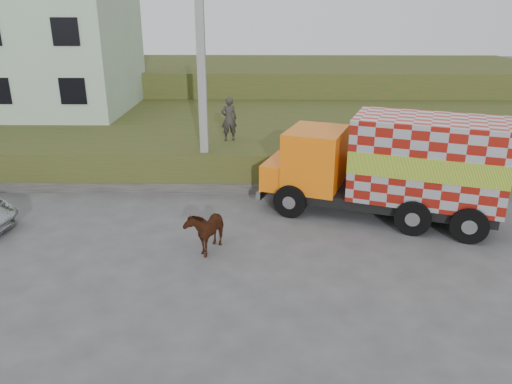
{
  "coord_description": "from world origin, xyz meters",
  "views": [
    {
      "loc": [
        1.3,
        -13.89,
        6.78
      ],
      "look_at": [
        1.05,
        0.73,
        1.3
      ],
      "focal_mm": 35.0,
      "sensor_mm": 36.0,
      "label": 1
    }
  ],
  "objects_px": {
    "cow": "(206,228)",
    "pedestrian": "(229,119)",
    "utility_pole": "(202,84)",
    "cargo_truck": "(393,166)"
  },
  "relations": [
    {
      "from": "utility_pole",
      "to": "pedestrian",
      "type": "relative_size",
      "value": 4.41
    },
    {
      "from": "utility_pole",
      "to": "cow",
      "type": "bearing_deg",
      "value": -83.33
    },
    {
      "from": "cow",
      "to": "pedestrian",
      "type": "height_order",
      "value": "pedestrian"
    },
    {
      "from": "utility_pole",
      "to": "pedestrian",
      "type": "xyz_separation_m",
      "value": [
        0.83,
        1.74,
        -1.67
      ]
    },
    {
      "from": "cow",
      "to": "pedestrian",
      "type": "relative_size",
      "value": 0.87
    },
    {
      "from": "utility_pole",
      "to": "cow",
      "type": "relative_size",
      "value": 5.1
    },
    {
      "from": "cargo_truck",
      "to": "cow",
      "type": "distance_m",
      "value": 6.57
    },
    {
      "from": "cow",
      "to": "pedestrian",
      "type": "xyz_separation_m",
      "value": [
        0.22,
        6.97,
        1.74
      ]
    },
    {
      "from": "utility_pole",
      "to": "cargo_truck",
      "type": "bearing_deg",
      "value": -22.31
    },
    {
      "from": "cargo_truck",
      "to": "cow",
      "type": "height_order",
      "value": "cargo_truck"
    }
  ]
}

